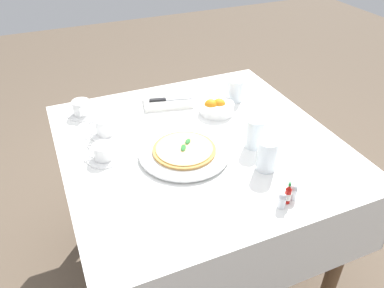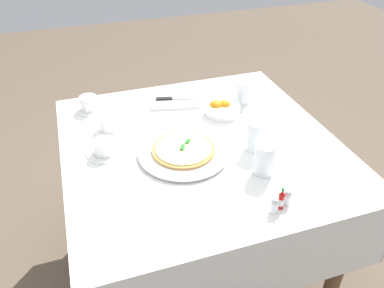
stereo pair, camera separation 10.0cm
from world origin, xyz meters
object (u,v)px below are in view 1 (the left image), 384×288
coffee_cup_far_left (103,153)px  water_glass_left_edge (267,157)px  napkin_folded (168,102)px  salt_shaker (293,192)px  coffee_cup_far_right (105,127)px  water_glass_right_edge (254,135)px  citrus_bowl (216,107)px  coffee_cup_near_right (82,109)px  pizza_plate (184,152)px  hot_sauce_bottle (288,194)px  pizza (184,149)px  water_glass_back_corner (235,91)px  pepper_shaker (282,201)px  dinner_knife (169,99)px

coffee_cup_far_left → water_glass_left_edge: water_glass_left_edge is taller
napkin_folded → salt_shaker: size_ratio=4.32×
coffee_cup_far_left → coffee_cup_far_right: bearing=75.2°
water_glass_right_edge → salt_shaker: size_ratio=2.11×
water_glass_right_edge → citrus_bowl: 0.29m
coffee_cup_near_right → pizza_plate: bearing=-56.3°
pizza_plate → hot_sauce_bottle: size_ratio=4.10×
pizza_plate → coffee_cup_far_left: (-0.28, 0.09, 0.02)m
napkin_folded → water_glass_right_edge: bearing=-54.7°
water_glass_right_edge → water_glass_left_edge: bearing=-102.7°
pizza_plate → pizza: size_ratio=1.44×
pizza_plate → coffee_cup_far_left: bearing=161.5°
water_glass_right_edge → napkin_folded: bearing=112.9°
pizza → citrus_bowl: size_ratio=1.58×
coffee_cup_far_right → pizza_plate: bearing=-46.7°
water_glass_back_corner → hot_sauce_bottle: 0.69m
water_glass_back_corner → pepper_shaker: bearing=-106.4°
pizza → pepper_shaker: size_ratio=4.21×
hot_sauce_bottle → pepper_shaker: bearing=-160.3°
salt_shaker → pepper_shaker: 0.06m
pizza → dinner_knife: (0.08, 0.39, -0.00)m
pizza_plate → pizza: 0.01m
water_glass_left_edge → pepper_shaker: 0.20m
napkin_folded → hot_sauce_bottle: (0.13, -0.76, 0.02)m
water_glass_back_corner → hot_sauce_bottle: size_ratio=1.23×
water_glass_left_edge → pizza: bearing=141.4°
water_glass_right_edge → salt_shaker: 0.31m
citrus_bowl → pepper_shaker: size_ratio=2.67×
coffee_cup_far_right → napkin_folded: bearing=23.6°
coffee_cup_far_left → hot_sauce_bottle: (0.49, -0.46, 0.01)m
napkin_folded → citrus_bowl: citrus_bowl is taller
coffee_cup_near_right → water_glass_right_edge: bearing=-41.5°
dinner_knife → pepper_shaker: size_ratio=3.45×
pizza → salt_shaker: bearing=-56.7°
coffee_cup_far_right → dinner_knife: size_ratio=0.67×
hot_sauce_bottle → salt_shaker: (0.03, 0.01, -0.01)m
pizza → dinner_knife: size_ratio=1.22×
water_glass_back_corner → water_glass_right_edge: 0.38m
water_glass_left_edge → hot_sauce_bottle: (-0.03, -0.18, -0.02)m
water_glass_left_edge → citrus_bowl: 0.43m
pizza_plate → dinner_knife: 0.40m
pizza → water_glass_right_edge: (0.27, -0.05, 0.03)m
water_glass_back_corner → dinner_knife: (-0.30, 0.09, -0.02)m
napkin_folded → coffee_cup_near_right: bearing=-175.9°
pizza → pepper_shaker: (0.18, -0.38, 0.00)m
water_glass_back_corner → citrus_bowl: size_ratio=0.68×
dinner_knife → salt_shaker: salt_shaker is taller
citrus_bowl → pepper_shaker: (-0.07, -0.61, -0.00)m
water_glass_left_edge → water_glass_right_edge: size_ratio=0.99×
water_glass_back_corner → water_glass_right_edge: (-0.11, -0.36, 0.01)m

